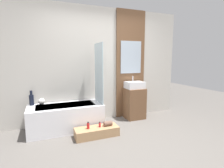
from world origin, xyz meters
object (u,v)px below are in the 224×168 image
at_px(vase_tall_dark, 32,99).
at_px(vase_round_light, 42,101).
at_px(wooden_step_bench, 97,132).
at_px(bottle_soap_secondary, 100,125).
at_px(sink, 135,85).
at_px(bottle_soap_primary, 88,126).
at_px(bathtub, 66,117).

height_order(vase_tall_dark, vase_round_light, vase_tall_dark).
relative_size(wooden_step_bench, vase_tall_dark, 2.73).
distance_m(vase_tall_dark, bottle_soap_secondary, 1.48).
relative_size(sink, bottle_soap_secondary, 4.25).
height_order(vase_round_light, bottle_soap_primary, vase_round_light).
height_order(bathtub, vase_round_light, vase_round_light).
xyz_separation_m(vase_tall_dark, bottle_soap_secondary, (1.18, -0.78, -0.42)).
height_order(bathtub, wooden_step_bench, bathtub).
bearing_deg(wooden_step_bench, bathtub, 131.89).
xyz_separation_m(wooden_step_bench, sink, (1.15, 0.65, 0.73)).
bearing_deg(bathtub, wooden_step_bench, -48.11).
distance_m(vase_tall_dark, bottle_soap_primary, 1.30).
height_order(bathtub, bottle_soap_primary, bathtub).
bearing_deg(vase_round_light, vase_tall_dark, 173.48).
bearing_deg(vase_tall_dark, bottle_soap_primary, -39.22).
relative_size(wooden_step_bench, bottle_soap_primary, 6.28).
bearing_deg(vase_tall_dark, bottle_soap_secondary, -33.48).
bearing_deg(vase_tall_dark, wooden_step_bench, -34.90).
height_order(wooden_step_bench, bottle_soap_primary, bottle_soap_primary).
bearing_deg(bathtub, sink, 3.80).
xyz_separation_m(vase_tall_dark, bottle_soap_primary, (0.96, -0.78, -0.41)).
distance_m(vase_round_light, bottle_soap_secondary, 1.30).
distance_m(vase_tall_dark, vase_round_light, 0.19).
height_order(sink, vase_tall_dark, sink).
distance_m(sink, bottle_soap_secondary, 1.40).
height_order(bathtub, bottle_soap_secondary, bathtub).
xyz_separation_m(bottle_soap_primary, bottle_soap_secondary, (0.22, 0.00, -0.01)).
relative_size(bathtub, vase_tall_dark, 4.88).
relative_size(vase_tall_dark, vase_round_light, 2.29).
xyz_separation_m(sink, bottle_soap_secondary, (-1.09, -0.65, -0.60)).
bearing_deg(wooden_step_bench, sink, 29.43).
bearing_deg(wooden_step_bench, bottle_soap_secondary, 0.00).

